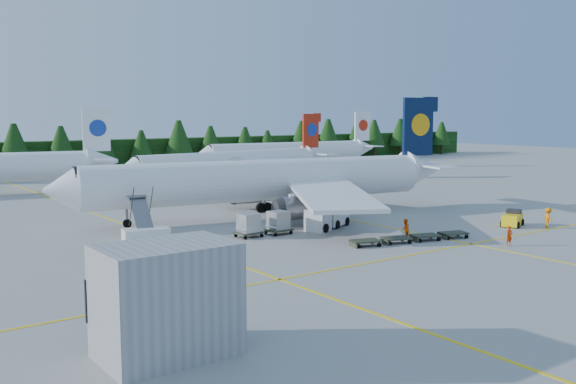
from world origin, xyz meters
TOP-DOWN VIEW (x-y plane):
  - ground at (0.00, 0.00)m, footprint 320.00×320.00m
  - taxi_stripe_a at (-14.00, 20.00)m, footprint 0.25×120.00m
  - taxi_stripe_b at (6.00, 20.00)m, footprint 0.25×120.00m
  - taxi_stripe_cross at (0.00, -6.00)m, footprint 80.00×0.25m
  - treeline_hedge at (0.00, 82.00)m, footprint 220.00×4.00m
  - terminal_building at (-26.00, -14.00)m, footprint 6.00×4.00m
  - airliner_navy at (-1.15, 16.56)m, footprint 44.11×35.99m
  - airliner_red at (12.47, 45.32)m, footprint 37.95×31.10m
  - airliner_far_right at (35.20, 61.80)m, footprint 39.49×7.27m
  - airstairs at (-15.53, 12.27)m, footprint 4.28×5.81m
  - service_truck at (1.09, 7.24)m, footprint 6.07×4.15m
  - baggage_tug at (16.50, -2.79)m, footprint 3.17×2.46m
  - dolly_train at (2.53, -2.35)m, footprint 11.50×4.11m
  - uld_pair at (-6.13, 7.55)m, footprint 5.38×2.29m
  - crew_a at (7.99, -8.34)m, footprint 0.69×0.53m
  - crew_b at (3.01, -1.23)m, footprint 1.11×1.04m
  - crew_c at (18.19, -5.58)m, footprint 0.91×1.00m

SIDE VIEW (x-z plane):
  - ground at x=0.00m, z-range 0.00..0.00m
  - taxi_stripe_a at x=-14.00m, z-range 0.00..0.01m
  - taxi_stripe_b at x=6.00m, z-range 0.00..0.01m
  - taxi_stripe_cross at x=0.00m, z-range 0.00..0.01m
  - dolly_train at x=2.53m, z-range 0.38..0.52m
  - baggage_tug at x=16.50m, z-range -0.01..1.49m
  - airstairs at x=-15.53m, z-range -1.00..2.55m
  - crew_a at x=7.99m, z-range 0.00..1.68m
  - crew_b at x=3.01m, z-range 0.00..1.82m
  - crew_c at x=18.19m, z-range 0.00..2.02m
  - uld_pair at x=-6.13m, z-range 0.31..2.10m
  - service_truck at x=1.09m, z-range -0.01..2.75m
  - terminal_building at x=-26.00m, z-range 0.00..5.20m
  - treeline_hedge at x=0.00m, z-range 0.00..6.00m
  - airliner_red at x=12.47m, z-range -2.20..8.84m
  - airliner_far_right at x=35.20m, z-range -2.14..9.34m
  - airliner_navy at x=-1.15m, z-range -2.58..10.35m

